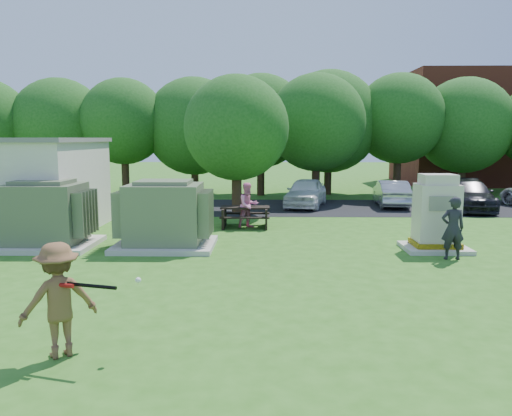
{
  "coord_description": "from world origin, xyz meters",
  "views": [
    {
      "loc": [
        0.28,
        -10.48,
        3.33
      ],
      "look_at": [
        0.0,
        4.0,
        1.3
      ],
      "focal_mm": 35.0,
      "sensor_mm": 36.0,
      "label": 1
    }
  ],
  "objects_px": {
    "transformer_left": "(45,216)",
    "transformer_right": "(165,216)",
    "car_dark": "(468,195)",
    "person_at_picnic": "(248,205)",
    "picnic_table": "(245,214)",
    "car_white": "(306,192)",
    "car_silver_a": "(391,193)",
    "generator_cabinet": "(436,217)",
    "batter": "(58,300)",
    "person_by_generator": "(453,228)"
  },
  "relations": [
    {
      "from": "transformer_left",
      "to": "transformer_right",
      "type": "distance_m",
      "value": 3.7
    },
    {
      "from": "car_dark",
      "to": "person_at_picnic",
      "type": "bearing_deg",
      "value": -142.18
    },
    {
      "from": "transformer_left",
      "to": "picnic_table",
      "type": "distance_m",
      "value": 7.0
    },
    {
      "from": "transformer_right",
      "to": "car_white",
      "type": "distance_m",
      "value": 10.6
    },
    {
      "from": "transformer_left",
      "to": "transformer_right",
      "type": "height_order",
      "value": "same"
    },
    {
      "from": "transformer_left",
      "to": "car_silver_a",
      "type": "relative_size",
      "value": 0.77
    },
    {
      "from": "car_white",
      "to": "generator_cabinet",
      "type": "bearing_deg",
      "value": -57.69
    },
    {
      "from": "picnic_table",
      "to": "transformer_right",
      "type": "bearing_deg",
      "value": -123.09
    },
    {
      "from": "generator_cabinet",
      "to": "picnic_table",
      "type": "bearing_deg",
      "value": 147.09
    },
    {
      "from": "person_at_picnic",
      "to": "car_white",
      "type": "distance_m",
      "value": 6.43
    },
    {
      "from": "car_silver_a",
      "to": "car_dark",
      "type": "distance_m",
      "value": 3.51
    },
    {
      "from": "transformer_right",
      "to": "car_dark",
      "type": "distance_m",
      "value": 15.17
    },
    {
      "from": "generator_cabinet",
      "to": "batter",
      "type": "relative_size",
      "value": 1.28
    },
    {
      "from": "person_at_picnic",
      "to": "car_dark",
      "type": "relative_size",
      "value": 0.36
    },
    {
      "from": "transformer_right",
      "to": "car_silver_a",
      "type": "bearing_deg",
      "value": 45.86
    },
    {
      "from": "transformer_right",
      "to": "picnic_table",
      "type": "bearing_deg",
      "value": 56.91
    },
    {
      "from": "person_by_generator",
      "to": "batter",
      "type": "bearing_deg",
      "value": 38.51
    },
    {
      "from": "transformer_left",
      "to": "picnic_table",
      "type": "height_order",
      "value": "transformer_left"
    },
    {
      "from": "generator_cabinet",
      "to": "batter",
      "type": "bearing_deg",
      "value": -137.78
    },
    {
      "from": "person_by_generator",
      "to": "person_at_picnic",
      "type": "height_order",
      "value": "person_by_generator"
    },
    {
      "from": "person_by_generator",
      "to": "car_silver_a",
      "type": "height_order",
      "value": "person_by_generator"
    },
    {
      "from": "batter",
      "to": "person_by_generator",
      "type": "height_order",
      "value": "batter"
    },
    {
      "from": "transformer_right",
      "to": "generator_cabinet",
      "type": "relative_size",
      "value": 1.31
    },
    {
      "from": "transformer_right",
      "to": "person_by_generator",
      "type": "xyz_separation_m",
      "value": [
        8.24,
        -1.37,
        -0.1
      ]
    },
    {
      "from": "picnic_table",
      "to": "person_by_generator",
      "type": "bearing_deg",
      "value": -39.67
    },
    {
      "from": "transformer_right",
      "to": "person_at_picnic",
      "type": "xyz_separation_m",
      "value": [
        2.44,
        3.44,
        -0.12
      ]
    },
    {
      "from": "person_by_generator",
      "to": "transformer_left",
      "type": "bearing_deg",
      "value": -5.34
    },
    {
      "from": "car_silver_a",
      "to": "car_dark",
      "type": "xyz_separation_m",
      "value": [
        3.32,
        -1.13,
        0.05
      ]
    },
    {
      "from": "car_white",
      "to": "batter",
      "type": "bearing_deg",
      "value": -92.52
    },
    {
      "from": "generator_cabinet",
      "to": "person_by_generator",
      "type": "bearing_deg",
      "value": -85.96
    },
    {
      "from": "car_silver_a",
      "to": "picnic_table",
      "type": "bearing_deg",
      "value": 45.99
    },
    {
      "from": "transformer_left",
      "to": "car_dark",
      "type": "xyz_separation_m",
      "value": [
        16.31,
        8.44,
        -0.28
      ]
    },
    {
      "from": "transformer_left",
      "to": "car_dark",
      "type": "relative_size",
      "value": 0.63
    },
    {
      "from": "batter",
      "to": "person_at_picnic",
      "type": "bearing_deg",
      "value": -135.63
    },
    {
      "from": "picnic_table",
      "to": "car_silver_a",
      "type": "height_order",
      "value": "car_silver_a"
    },
    {
      "from": "generator_cabinet",
      "to": "picnic_table",
      "type": "distance_m",
      "value": 6.99
    },
    {
      "from": "generator_cabinet",
      "to": "person_by_generator",
      "type": "relative_size",
      "value": 1.31
    },
    {
      "from": "car_silver_a",
      "to": "transformer_left",
      "type": "bearing_deg",
      "value": 41.58
    },
    {
      "from": "picnic_table",
      "to": "batter",
      "type": "distance_m",
      "value": 11.52
    },
    {
      "from": "transformer_left",
      "to": "picnic_table",
      "type": "xyz_separation_m",
      "value": [
        6.01,
        3.55,
        -0.48
      ]
    },
    {
      "from": "picnic_table",
      "to": "car_dark",
      "type": "distance_m",
      "value": 11.4
    },
    {
      "from": "person_by_generator",
      "to": "car_white",
      "type": "bearing_deg",
      "value": -72.17
    },
    {
      "from": "generator_cabinet",
      "to": "car_dark",
      "type": "relative_size",
      "value": 0.48
    },
    {
      "from": "person_by_generator",
      "to": "person_at_picnic",
      "type": "relative_size",
      "value": 1.03
    },
    {
      "from": "person_by_generator",
      "to": "car_white",
      "type": "xyz_separation_m",
      "value": [
        -3.19,
        10.68,
        -0.17
      ]
    },
    {
      "from": "transformer_right",
      "to": "batter",
      "type": "xyz_separation_m",
      "value": [
        -0.08,
        -7.71,
        -0.08
      ]
    },
    {
      "from": "batter",
      "to": "car_white",
      "type": "bearing_deg",
      "value": -139.69
    },
    {
      "from": "transformer_left",
      "to": "transformer_right",
      "type": "xyz_separation_m",
      "value": [
        3.7,
        0.0,
        0.0
      ]
    },
    {
      "from": "generator_cabinet",
      "to": "picnic_table",
      "type": "relative_size",
      "value": 1.25
    },
    {
      "from": "person_at_picnic",
      "to": "car_silver_a",
      "type": "height_order",
      "value": "person_at_picnic"
    }
  ]
}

